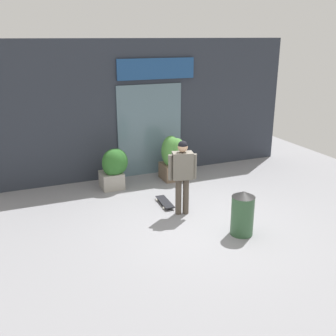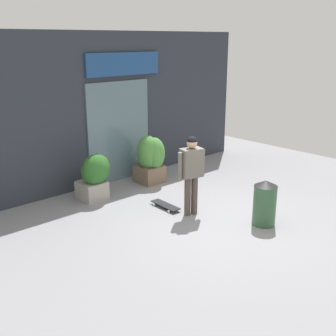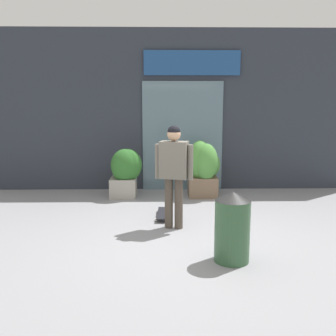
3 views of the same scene
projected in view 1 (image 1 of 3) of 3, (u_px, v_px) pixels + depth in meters
name	position (u px, v px, depth m)	size (l,w,h in m)	color
ground_plane	(195.00, 221.00, 8.24)	(12.00, 12.00, 0.00)	gray
building_facade	(142.00, 109.00, 10.60)	(8.56, 0.31, 3.60)	#2D333D
skateboarder	(182.00, 170.00, 8.27)	(0.59, 0.36, 1.62)	#4C4238
skateboard	(165.00, 202.00, 9.02)	(0.29, 0.76, 0.08)	black
planter_box_left	(174.00, 156.00, 10.44)	(0.71, 0.71, 1.20)	brown
planter_box_right	(113.00, 166.00, 9.80)	(0.67, 0.65, 1.04)	gray
trash_bin	(242.00, 213.00, 7.56)	(0.45, 0.45, 0.89)	#335938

